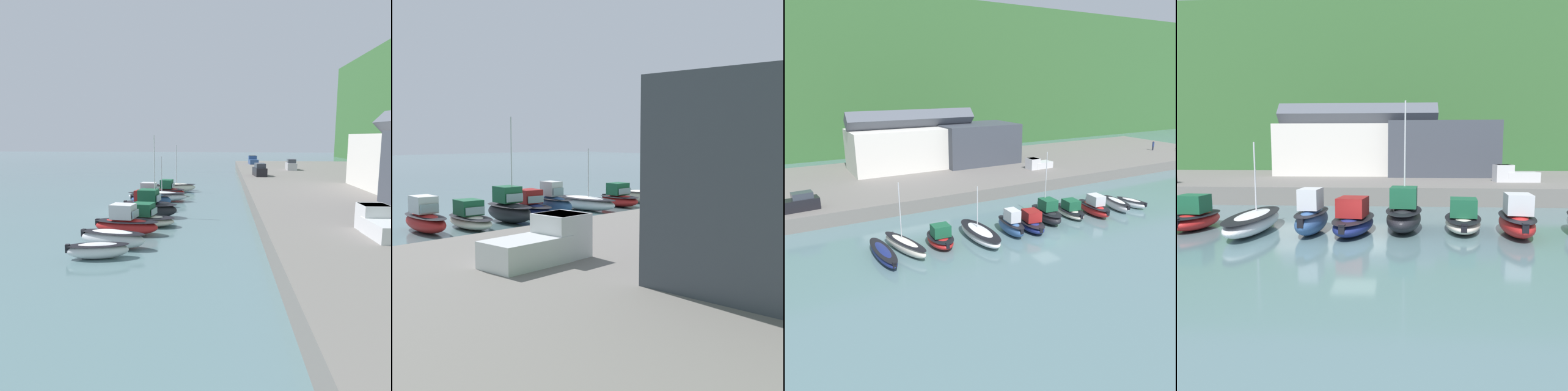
{
  "view_description": "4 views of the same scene",
  "coord_description": "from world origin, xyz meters",
  "views": [
    {
      "loc": [
        41.53,
        11.41,
        8.43
      ],
      "look_at": [
        1.18,
        8.4,
        2.09
      ],
      "focal_mm": 35.0,
      "sensor_mm": 36.0,
      "label": 1
    },
    {
      "loc": [
        30.13,
        38.72,
        6.89
      ],
      "look_at": [
        0.09,
        10.02,
        2.44
      ],
      "focal_mm": 50.0,
      "sensor_mm": 36.0,
      "label": 2
    },
    {
      "loc": [
        -25.34,
        -30.43,
        16.43
      ],
      "look_at": [
        -2.66,
        10.41,
        2.42
      ],
      "focal_mm": 35.0,
      "sensor_mm": 36.0,
      "label": 3
    },
    {
      "loc": [
        2.32,
        -21.06,
        5.4
      ],
      "look_at": [
        0.34,
        11.8,
        1.36
      ],
      "focal_mm": 35.0,
      "sensor_mm": 36.0,
      "label": 4
    }
  ],
  "objects": [
    {
      "name": "ground_plane",
      "position": [
        0.0,
        0.0,
        0.0
      ],
      "size": [
        320.0,
        320.0,
        0.0
      ],
      "primitive_type": "plane",
      "color": "slate"
    },
    {
      "name": "hillside_backdrop",
      "position": [
        0.0,
        93.14,
        17.43
      ],
      "size": [
        240.0,
        72.96,
        34.85
      ],
      "color": "#386633",
      "rests_on": "ground_plane"
    },
    {
      "name": "quay_promenade",
      "position": [
        0.0,
        29.03,
        0.88
      ],
      "size": [
        123.87,
        29.04,
        1.76
      ],
      "color": "slate",
      "rests_on": "ground_plane"
    },
    {
      "name": "harbor_clubhouse",
      "position": [
        -3.1,
        33.6,
        5.59
      ],
      "size": [
        22.48,
        9.49,
        10.08
      ],
      "color": "silver",
      "rests_on": "quay_promenade"
    },
    {
      "name": "yacht_club_building",
      "position": [
        8.48,
        31.91,
        5.37
      ],
      "size": [
        14.21,
        9.33,
        7.22
      ],
      "color": "#3D424C",
      "rests_on": "quay_promenade"
    },
    {
      "name": "moored_boat_2",
      "position": [
        -11.19,
        3.58,
        0.85
      ],
      "size": [
        2.75,
        4.77,
        2.35
      ],
      "rotation": [
        0.0,
        0.0,
        -0.06
      ],
      "color": "red",
      "rests_on": "ground_plane"
    },
    {
      "name": "moored_boat_3",
      "position": [
        -6.9,
        2.84,
        0.71
      ],
      "size": [
        2.54,
        7.79,
        5.85
      ],
      "rotation": [
        0.0,
        0.0,
        -0.01
      ],
      "color": "white",
      "rests_on": "ground_plane"
    },
    {
      "name": "moored_boat_4",
      "position": [
        -3.0,
        2.67,
        1.09
      ],
      "size": [
        2.09,
        5.16,
        2.93
      ],
      "rotation": [
        0.0,
        0.0,
        -0.07
      ],
      "color": "#33568E",
      "rests_on": "ground_plane"
    },
    {
      "name": "moored_boat_5",
      "position": [
        -0.32,
        2.73,
        0.86
      ],
      "size": [
        3.19,
        5.93,
        2.39
      ],
      "rotation": [
        0.0,
        0.0,
        -0.16
      ],
      "color": "navy",
      "rests_on": "ground_plane"
    },
    {
      "name": "moored_boat_6",
      "position": [
        2.9,
        3.85,
        1.11
      ],
      "size": [
        2.84,
        5.75,
        8.52
      ],
      "rotation": [
        0.0,
        0.0,
        -0.09
      ],
      "color": "black",
      "rests_on": "ground_plane"
    },
    {
      "name": "moored_boat_7",
      "position": [
        6.8,
        4.06,
        0.78
      ],
      "size": [
        3.11,
        5.9,
        2.19
      ],
      "rotation": [
        0.0,
        0.0,
        -0.14
      ],
      "color": "white",
      "rests_on": "ground_plane"
    },
    {
      "name": "moored_boat_8",
      "position": [
        9.97,
        3.01,
        0.97
      ],
      "size": [
        2.79,
        5.97,
        2.65
      ],
      "rotation": [
        0.0,
        0.0,
        -0.12
      ],
      "color": "red",
      "rests_on": "ground_plane"
    },
    {
      "name": "pickup_truck_0",
      "position": [
        15.26,
        22.04,
        2.58
      ],
      "size": [
        4.78,
        2.11,
        1.9
      ],
      "rotation": [
        0.0,
        0.0,
        1.6
      ],
      "color": "silver",
      "rests_on": "quay_promenade"
    }
  ]
}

